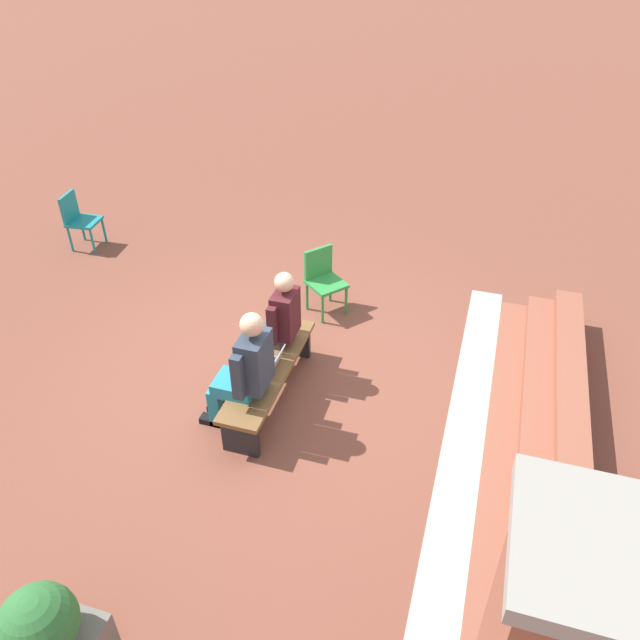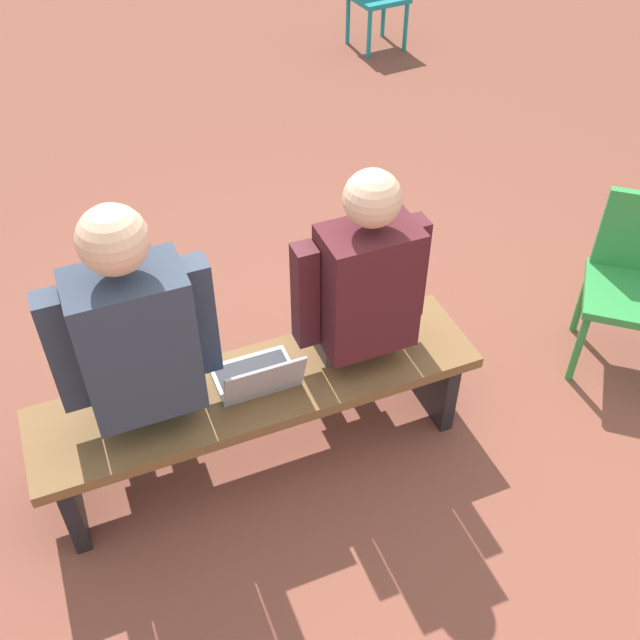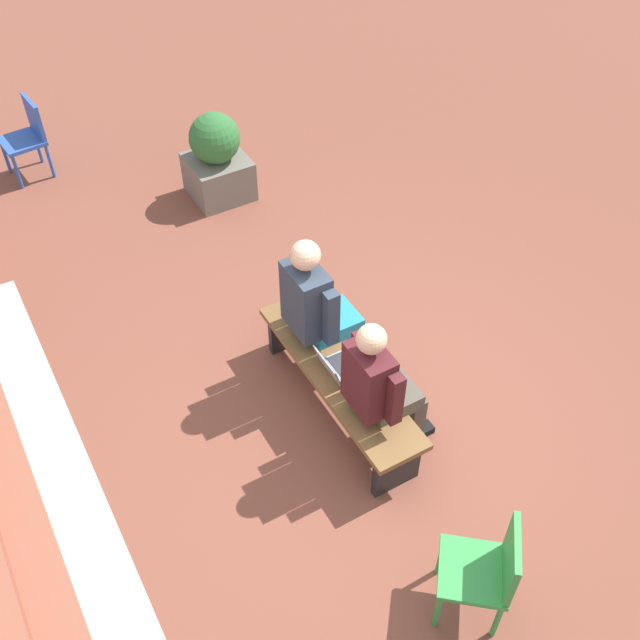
% 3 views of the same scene
% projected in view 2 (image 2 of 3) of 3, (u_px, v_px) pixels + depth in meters
% --- Properties ---
extents(ground_plane, '(60.00, 60.00, 0.00)m').
position_uv_depth(ground_plane, '(338.00, 441.00, 3.31)').
color(ground_plane, brown).
extents(bench, '(1.80, 0.44, 0.45)m').
position_uv_depth(bench, '(260.00, 399.00, 3.02)').
color(bench, brown).
rests_on(bench, ground).
extents(person_student, '(0.53, 0.67, 1.33)m').
position_uv_depth(person_student, '(355.00, 295.00, 2.95)').
color(person_student, '#4C473D').
rests_on(person_student, ground).
extents(person_adult, '(0.58, 0.73, 1.41)m').
position_uv_depth(person_adult, '(136.00, 347.00, 2.69)').
color(person_adult, teal).
rests_on(person_adult, ground).
extents(laptop, '(0.32, 0.29, 0.21)m').
position_uv_depth(laptop, '(258.00, 377.00, 2.92)').
color(laptop, '#9EA0A5').
rests_on(laptop, bench).
extents(plastic_chair_far_left, '(0.59, 0.59, 0.84)m').
position_uv_depth(plastic_chair_far_left, '(636.00, 275.00, 3.42)').
color(plastic_chair_far_left, '#2D893D').
rests_on(plastic_chair_far_left, ground).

